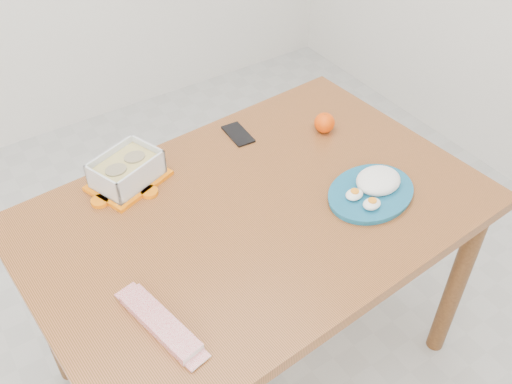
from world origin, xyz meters
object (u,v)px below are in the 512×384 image
dining_table (256,232)px  orange_fruit (325,123)px  food_container (127,171)px  smartphone (238,134)px  rice_plate (373,187)px

dining_table → orange_fruit: size_ratio=19.73×
dining_table → orange_fruit: 0.44m
food_container → smartphone: size_ratio=2.07×
orange_fruit → smartphone: orange_fruit is taller
food_container → orange_fruit: size_ratio=3.82×
rice_plate → smartphone: size_ratio=2.55×
orange_fruit → rice_plate: rice_plate is taller
food_container → orange_fruit: bearing=-30.3°
food_container → smartphone: 0.39m
rice_plate → smartphone: (-0.17, 0.45, -0.02)m
rice_plate → orange_fruit: bearing=67.1°
orange_fruit → rice_plate: bearing=-103.1°
dining_table → orange_fruit: (0.38, 0.18, 0.13)m
food_container → smartphone: food_container is taller
dining_table → rice_plate: size_ratio=4.20×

